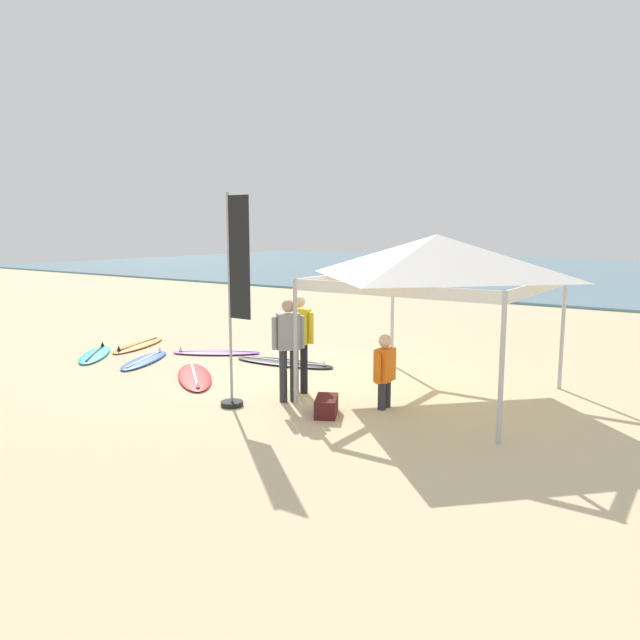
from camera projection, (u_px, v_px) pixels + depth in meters
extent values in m
plane|color=beige|center=(321.00, 380.00, 11.45)|extent=(80.00, 80.00, 0.00)
cube|color=#568499|center=(609.00, 274.00, 37.23)|extent=(80.00, 36.00, 0.10)
cylinder|color=#B7B7BC|center=(295.00, 342.00, 9.78)|extent=(0.07, 0.07, 2.05)
cylinder|color=#B7B7BC|center=(502.00, 369.00, 7.89)|extent=(0.07, 0.07, 2.05)
cylinder|color=#B7B7BC|center=(392.00, 317.00, 12.54)|extent=(0.07, 0.07, 2.05)
cylinder|color=#B7B7BC|center=(562.00, 332.00, 10.65)|extent=(0.07, 0.07, 2.05)
cube|color=white|center=(389.00, 290.00, 8.70)|extent=(3.38, 0.03, 0.18)
cube|color=white|center=(472.00, 276.00, 11.45)|extent=(3.38, 0.03, 0.18)
cube|color=white|center=(350.00, 277.00, 11.02)|extent=(0.03, 3.38, 0.18)
cube|color=white|center=(540.00, 287.00, 9.13)|extent=(0.03, 3.38, 0.18)
pyramid|color=white|center=(437.00, 256.00, 10.01)|extent=(3.50, 3.50, 0.70)
ellipsoid|color=black|center=(284.00, 362.00, 12.77)|extent=(2.36, 0.94, 0.07)
cube|color=white|center=(284.00, 361.00, 12.76)|extent=(1.94, 0.32, 0.01)
cone|color=white|center=(324.00, 362.00, 12.34)|extent=(0.09, 0.09, 0.12)
ellipsoid|color=purple|center=(216.00, 352.00, 13.79)|extent=(1.99, 1.55, 0.07)
cube|color=white|center=(216.00, 351.00, 13.78)|extent=(1.46, 0.96, 0.01)
cone|color=white|center=(181.00, 348.00, 13.80)|extent=(0.09, 0.09, 0.12)
ellipsoid|color=red|center=(195.00, 376.00, 11.55)|extent=(2.13, 1.93, 0.07)
cube|color=white|center=(194.00, 375.00, 11.54)|extent=(1.50, 1.28, 0.01)
cone|color=white|center=(198.00, 384.00, 10.65)|extent=(0.09, 0.09, 0.12)
ellipsoid|color=blue|center=(144.00, 360.00, 12.97)|extent=(1.30, 1.97, 0.07)
cube|color=white|center=(144.00, 359.00, 12.96)|extent=(0.74, 1.50, 0.01)
cone|color=white|center=(160.00, 349.00, 13.73)|extent=(0.09, 0.09, 0.12)
ellipsoid|color=orange|center=(139.00, 345.00, 14.63)|extent=(1.23, 2.12, 0.07)
cube|color=black|center=(139.00, 344.00, 14.63)|extent=(0.64, 1.66, 0.01)
cone|color=black|center=(119.00, 348.00, 13.81)|extent=(0.09, 0.09, 0.12)
ellipsoid|color=#23B2CC|center=(95.00, 355.00, 13.54)|extent=(1.72, 1.81, 0.07)
cube|color=black|center=(95.00, 353.00, 13.53)|extent=(1.16, 1.26, 0.01)
cone|color=black|center=(102.00, 344.00, 14.31)|extent=(0.09, 0.09, 0.12)
cylinder|color=black|center=(295.00, 367.00, 10.53)|extent=(0.13, 0.13, 0.88)
cylinder|color=black|center=(304.00, 368.00, 10.45)|extent=(0.13, 0.13, 0.88)
cube|color=yellow|center=(299.00, 326.00, 10.38)|extent=(0.39, 0.27, 0.60)
sphere|color=beige|center=(299.00, 302.00, 10.32)|extent=(0.21, 0.21, 0.21)
cylinder|color=yellow|center=(288.00, 326.00, 10.48)|extent=(0.09, 0.09, 0.54)
cylinder|color=yellow|center=(311.00, 328.00, 10.28)|extent=(0.09, 0.09, 0.54)
cylinder|color=#2D2D33|center=(283.00, 376.00, 9.92)|extent=(0.13, 0.13, 0.88)
cylinder|color=#2D2D33|center=(294.00, 375.00, 9.97)|extent=(0.13, 0.13, 0.88)
cube|color=gray|center=(288.00, 331.00, 9.84)|extent=(0.40, 0.42, 0.60)
sphere|color=tan|center=(288.00, 306.00, 9.77)|extent=(0.21, 0.21, 0.21)
cylinder|color=gray|center=(274.00, 333.00, 9.78)|extent=(0.09, 0.09, 0.54)
cylinder|color=gray|center=(302.00, 332.00, 9.90)|extent=(0.09, 0.09, 0.54)
cylinder|color=#2D2D33|center=(382.00, 396.00, 9.53)|extent=(0.13, 0.13, 0.45)
cylinder|color=#2D2D33|center=(387.00, 393.00, 9.68)|extent=(0.13, 0.13, 0.45)
cube|color=orange|center=(385.00, 365.00, 9.53)|extent=(0.23, 0.37, 0.52)
sphere|color=beige|center=(385.00, 341.00, 9.47)|extent=(0.21, 0.21, 0.21)
cylinder|color=orange|center=(378.00, 369.00, 9.34)|extent=(0.09, 0.09, 0.47)
cylinder|color=orange|center=(391.00, 363.00, 9.72)|extent=(0.09, 0.09, 0.47)
cylinder|color=#99999E|center=(230.00, 302.00, 9.49)|extent=(0.04, 0.04, 3.40)
cube|color=black|center=(239.00, 258.00, 9.26)|extent=(0.40, 0.02, 1.90)
cylinder|color=black|center=(232.00, 404.00, 9.74)|extent=(0.36, 0.36, 0.08)
cube|color=#4C1919|center=(326.00, 406.00, 9.26)|extent=(0.56, 0.68, 0.28)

